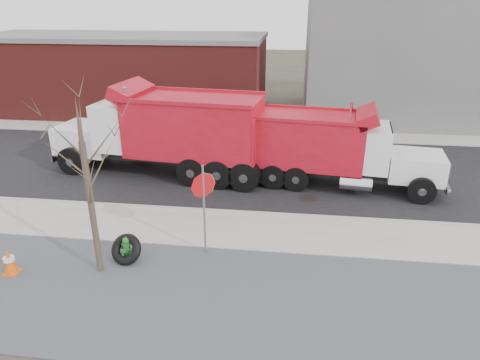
# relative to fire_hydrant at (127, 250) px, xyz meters

# --- Properties ---
(ground) EXTENTS (120.00, 120.00, 0.00)m
(ground) POSITION_rel_fire_hydrant_xyz_m (2.61, 1.95, -0.37)
(ground) COLOR #383328
(ground) RESTS_ON ground
(gravel_verge) EXTENTS (60.00, 5.00, 0.03)m
(gravel_verge) POSITION_rel_fire_hydrant_xyz_m (2.61, -1.55, -0.35)
(gravel_verge) COLOR slate
(gravel_verge) RESTS_ON ground
(sidewalk) EXTENTS (60.00, 2.50, 0.06)m
(sidewalk) POSITION_rel_fire_hydrant_xyz_m (2.61, 2.20, -0.34)
(sidewalk) COLOR #9E9B93
(sidewalk) RESTS_ON ground
(curb) EXTENTS (60.00, 0.15, 0.11)m
(curb) POSITION_rel_fire_hydrant_xyz_m (2.61, 3.50, -0.31)
(curb) COLOR #9E9B93
(curb) RESTS_ON ground
(road) EXTENTS (60.00, 9.40, 0.02)m
(road) POSITION_rel_fire_hydrant_xyz_m (2.61, 8.25, -0.36)
(road) COLOR black
(road) RESTS_ON ground
(far_sidewalk) EXTENTS (60.00, 2.00, 0.06)m
(far_sidewalk) POSITION_rel_fire_hydrant_xyz_m (2.61, 13.95, -0.34)
(far_sidewalk) COLOR #9E9B93
(far_sidewalk) RESTS_ON ground
(building_grey) EXTENTS (12.00, 10.00, 8.00)m
(building_grey) POSITION_rel_fire_hydrant_xyz_m (11.61, 19.95, 3.63)
(building_grey) COLOR slate
(building_grey) RESTS_ON ground
(building_brick) EXTENTS (20.20, 8.20, 5.30)m
(building_brick) POSITION_rel_fire_hydrant_xyz_m (-7.39, 18.95, 2.29)
(building_brick) COLOR maroon
(building_brick) RESTS_ON ground
(bare_tree) EXTENTS (3.20, 3.20, 5.20)m
(bare_tree) POSITION_rel_fire_hydrant_xyz_m (-0.59, -0.65, 2.93)
(bare_tree) COLOR #382D23
(bare_tree) RESTS_ON ground
(fire_hydrant) EXTENTS (0.46, 0.45, 0.80)m
(fire_hydrant) POSITION_rel_fire_hydrant_xyz_m (0.00, 0.00, 0.00)
(fire_hydrant) COLOR #2B6E2A
(fire_hydrant) RESTS_ON ground
(truck_tire) EXTENTS (1.09, 0.94, 0.94)m
(truck_tire) POSITION_rel_fire_hydrant_xyz_m (0.02, -0.08, 0.06)
(truck_tire) COLOR black
(truck_tire) RESTS_ON ground
(stop_sign) EXTENTS (0.63, 0.55, 2.97)m
(stop_sign) POSITION_rel_fire_hydrant_xyz_m (2.30, 0.70, 1.64)
(stop_sign) COLOR gray
(stop_sign) RESTS_ON ground
(traffic_cone_near) EXTENTS (0.42, 0.42, 0.80)m
(traffic_cone_near) POSITION_rel_fire_hydrant_xyz_m (-3.12, -1.10, 0.03)
(traffic_cone_near) COLOR #F75607
(traffic_cone_near) RESTS_ON ground
(dump_truck_red_a) EXTENTS (8.58, 3.28, 3.43)m
(dump_truck_red_a) POSITION_rel_fire_hydrant_xyz_m (6.49, 6.73, 1.38)
(dump_truck_red_a) COLOR black
(dump_truck_red_a) RESTS_ON ground
(dump_truck_red_b) EXTENTS (9.91, 3.80, 4.08)m
(dump_truck_red_b) POSITION_rel_fire_hydrant_xyz_m (-0.72, 7.21, 1.70)
(dump_truck_red_b) COLOR black
(dump_truck_red_b) RESTS_ON ground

